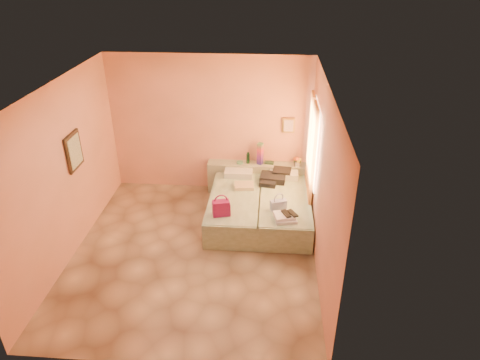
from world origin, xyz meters
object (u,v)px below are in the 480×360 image
object	(u,v)px
headboard_ledge	(258,178)
towel_stack	(286,217)
green_book	(269,163)
bed_right	(284,209)
magenta_handbag	(221,208)
blue_handbag	(278,205)
bed_left	(235,207)
flower_vase	(297,161)
water_bottle	(248,158)

from	to	relation	value
headboard_ledge	towel_stack	world-z (taller)	headboard_ledge
headboard_ledge	green_book	xyz separation A→B (m)	(0.23, 0.04, 0.34)
headboard_ledge	green_book	bearing A→B (deg)	8.81
bed_right	green_book	bearing A→B (deg)	105.38
magenta_handbag	blue_handbag	size ratio (longest dim) A/B	1.07
green_book	towel_stack	world-z (taller)	green_book
bed_left	green_book	bearing A→B (deg)	61.02
headboard_ledge	bed_right	size ratio (longest dim) A/B	1.02
flower_vase	headboard_ledge	bearing A→B (deg)	176.81
headboard_ledge	water_bottle	xyz separation A→B (m)	(-0.21, 0.01, 0.44)
blue_handbag	headboard_ledge	bearing A→B (deg)	84.25
blue_handbag	bed_left	bearing A→B (deg)	130.72
flower_vase	bed_right	bearing A→B (deg)	-104.44
green_book	flower_vase	distance (m)	0.57
green_book	blue_handbag	distance (m)	1.51
flower_vase	blue_handbag	distance (m)	1.48
bed_left	flower_vase	distance (m)	1.62
water_bottle	magenta_handbag	bearing A→B (deg)	-101.56
headboard_ledge	blue_handbag	size ratio (longest dim) A/B	7.38
bed_left	towel_stack	xyz separation A→B (m)	(0.90, -0.74, 0.30)
bed_left	towel_stack	size ratio (longest dim) A/B	5.71
headboard_ledge	blue_handbag	xyz separation A→B (m)	(0.41, -1.47, 0.26)
bed_right	blue_handbag	world-z (taller)	blue_handbag
headboard_ledge	flower_vase	bearing A→B (deg)	-3.19
headboard_ledge	flower_vase	size ratio (longest dim) A/B	8.95
flower_vase	magenta_handbag	world-z (taller)	flower_vase
green_book	bed_right	bearing A→B (deg)	-69.19
bed_left	magenta_handbag	distance (m)	0.79
bed_right	water_bottle	size ratio (longest dim) A/B	8.66
water_bottle	towel_stack	bearing A→B (deg)	-67.80
green_book	blue_handbag	size ratio (longest dim) A/B	0.65
bed_left	towel_stack	distance (m)	1.21
bed_right	flower_vase	size ratio (longest dim) A/B	8.73
water_bottle	magenta_handbag	size ratio (longest dim) A/B	0.78
magenta_handbag	towel_stack	bearing A→B (deg)	-18.92
bed_right	blue_handbag	distance (m)	0.55
headboard_ledge	flower_vase	xyz separation A→B (m)	(0.78, -0.04, 0.44)
water_bottle	green_book	world-z (taller)	water_bottle
bed_left	flower_vase	bearing A→B (deg)	41.04
headboard_ledge	water_bottle	distance (m)	0.49
bed_right	blue_handbag	xyz separation A→B (m)	(-0.12, -0.42, 0.34)
bed_right	towel_stack	bearing A→B (deg)	-89.67
green_book	magenta_handbag	size ratio (longest dim) A/B	0.61
magenta_handbag	bed_right	bearing A→B (deg)	16.69
water_bottle	magenta_handbag	xyz separation A→B (m)	(-0.35, -1.72, -0.13)
flower_vase	towel_stack	xyz separation A→B (m)	(-0.26, -1.75, -0.21)
bed_left	blue_handbag	distance (m)	0.95
headboard_ledge	bed_right	world-z (taller)	headboard_ledge
headboard_ledge	green_book	size ratio (longest dim) A/B	11.30
bed_right	magenta_handbag	world-z (taller)	magenta_handbag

